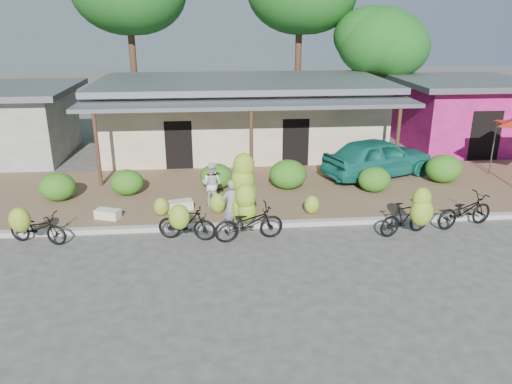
# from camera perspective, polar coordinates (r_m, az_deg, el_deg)

# --- Properties ---
(ground) EXTENTS (100.00, 100.00, 0.00)m
(ground) POSITION_cam_1_polar(r_m,az_deg,el_deg) (13.44, 1.65, -7.40)
(ground) COLOR #464441
(ground) RESTS_ON ground
(sidewalk) EXTENTS (60.00, 6.00, 0.12)m
(sidewalk) POSITION_cam_1_polar(r_m,az_deg,el_deg) (17.99, -0.24, -0.02)
(sidewalk) COLOR brown
(sidewalk) RESTS_ON ground
(curb) EXTENTS (60.00, 0.25, 0.15)m
(curb) POSITION_cam_1_polar(r_m,az_deg,el_deg) (15.20, 0.76, -3.75)
(curb) COLOR #A8A399
(curb) RESTS_ON ground
(shop_main) EXTENTS (13.00, 8.50, 3.35)m
(shop_main) POSITION_cam_1_polar(r_m,az_deg,el_deg) (23.28, -1.54, 8.74)
(shop_main) COLOR beige
(shop_main) RESTS_ON ground
(shop_pink) EXTENTS (6.00, 6.00, 3.25)m
(shop_pink) POSITION_cam_1_polar(r_m,az_deg,el_deg) (26.20, 22.29, 8.41)
(shop_pink) COLOR #D82183
(shop_pink) RESTS_ON ground
(tree_near_right) EXTENTS (4.69, 4.53, 6.58)m
(tree_near_right) POSITION_cam_1_polar(r_m,az_deg,el_deg) (27.95, 13.65, 16.49)
(tree_near_right) COLOR #4E331F
(tree_near_right) RESTS_ON ground
(hedge_0) EXTENTS (1.22, 1.10, 0.95)m
(hedge_0) POSITION_cam_1_polar(r_m,az_deg,el_deg) (18.20, -21.74, 0.55)
(hedge_0) COLOR #2C5D15
(hedge_0) RESTS_ON sidewalk
(hedge_1) EXTENTS (1.15, 1.04, 0.90)m
(hedge_1) POSITION_cam_1_polar(r_m,az_deg,el_deg) (18.03, -14.54, 1.08)
(hedge_1) COLOR #2C5D15
(hedge_1) RESTS_ON sidewalk
(hedge_2) EXTENTS (1.19, 1.07, 0.93)m
(hedge_2) POSITION_cam_1_polar(r_m,az_deg,el_deg) (18.12, -4.55, 1.80)
(hedge_2) COLOR #2C5D15
(hedge_2) RESTS_ON sidewalk
(hedge_3) EXTENTS (1.36, 1.23, 1.06)m
(hedge_3) POSITION_cam_1_polar(r_m,az_deg,el_deg) (18.10, 3.68, 2.03)
(hedge_3) COLOR #2C5D15
(hedge_3) RESTS_ON sidewalk
(hedge_4) EXTENTS (1.15, 1.03, 0.90)m
(hedge_4) POSITION_cam_1_polar(r_m,az_deg,el_deg) (18.25, 13.37, 1.40)
(hedge_4) COLOR #2C5D15
(hedge_4) RESTS_ON sidewalk
(hedge_5) EXTENTS (1.35, 1.22, 1.06)m
(hedge_5) POSITION_cam_1_polar(r_m,az_deg,el_deg) (20.04, 20.66, 2.52)
(hedge_5) COLOR #2C5D15
(hedge_5) RESTS_ON sidewalk
(bike_far_left) EXTENTS (1.86, 1.42, 1.32)m
(bike_far_left) POSITION_cam_1_polar(r_m,az_deg,el_deg) (15.19, -23.94, -3.64)
(bike_far_left) COLOR black
(bike_far_left) RESTS_ON ground
(bike_left) EXTENTS (1.75, 1.31, 1.32)m
(bike_left) POSITION_cam_1_polar(r_m,az_deg,el_deg) (14.20, -8.08, -3.42)
(bike_left) COLOR black
(bike_left) RESTS_ON ground
(bike_center) EXTENTS (2.10, 1.36, 2.44)m
(bike_center) POSITION_cam_1_polar(r_m,az_deg,el_deg) (14.25, -1.10, -1.67)
(bike_center) COLOR black
(bike_center) RESTS_ON ground
(bike_right) EXTENTS (1.78, 1.38, 1.65)m
(bike_right) POSITION_cam_1_polar(r_m,az_deg,el_deg) (14.95, 17.24, -2.47)
(bike_right) COLOR black
(bike_right) RESTS_ON ground
(bike_far_right) EXTENTS (2.08, 1.21, 1.03)m
(bike_far_right) POSITION_cam_1_polar(r_m,az_deg,el_deg) (16.34, 22.75, -1.98)
(bike_far_right) COLOR black
(bike_far_right) RESTS_ON ground
(loose_banana_a) EXTENTS (0.47, 0.40, 0.59)m
(loose_banana_a) POSITION_cam_1_polar(r_m,az_deg,el_deg) (15.95, -10.79, -1.65)
(loose_banana_a) COLOR #8CA228
(loose_banana_a) RESTS_ON sidewalk
(loose_banana_b) EXTENTS (0.51, 0.44, 0.64)m
(loose_banana_b) POSITION_cam_1_polar(r_m,az_deg,el_deg) (15.92, -4.40, -1.28)
(loose_banana_b) COLOR #8CA228
(loose_banana_b) RESTS_ON sidewalk
(loose_banana_c) EXTENTS (0.48, 0.41, 0.60)m
(loose_banana_c) POSITION_cam_1_polar(r_m,az_deg,el_deg) (15.90, 6.39, -1.46)
(loose_banana_c) COLOR #8CA228
(loose_banana_c) RESTS_ON sidewalk
(sack_near) EXTENTS (0.93, 0.62, 0.30)m
(sack_near) POSITION_cam_1_polar(r_m,az_deg,el_deg) (16.36, -8.77, -1.52)
(sack_near) COLOR silver
(sack_near) RESTS_ON sidewalk
(sack_far) EXTENTS (0.83, 0.61, 0.28)m
(sack_far) POSITION_cam_1_polar(r_m,az_deg,el_deg) (16.18, -16.58, -2.42)
(sack_far) COLOR silver
(sack_far) RESTS_ON sidewalk
(vendor) EXTENTS (0.71, 0.60, 1.65)m
(vendor) POSITION_cam_1_polar(r_m,az_deg,el_deg) (14.58, -2.81, -1.63)
(vendor) COLOR gray
(vendor) RESTS_ON ground
(bystander) EXTENTS (0.91, 0.83, 1.50)m
(bystander) POSITION_cam_1_polar(r_m,az_deg,el_deg) (16.37, -5.06, 0.87)
(bystander) COLOR silver
(bystander) RESTS_ON sidewalk
(teal_van) EXTENTS (4.86, 3.38, 1.54)m
(teal_van) POSITION_cam_1_polar(r_m,az_deg,el_deg) (19.97, 13.78, 3.89)
(teal_van) COLOR #16675B
(teal_van) RESTS_ON sidewalk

